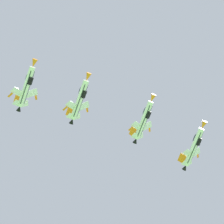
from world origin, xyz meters
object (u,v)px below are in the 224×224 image
at_px(fighter_jet_left_wing, 144,119).
at_px(fighter_jet_right_wing, 80,99).
at_px(fighter_jet_lead, 194,146).
at_px(fighter_jet_left_outer, 27,86).

xyz_separation_m(fighter_jet_left_wing, fighter_jet_right_wing, (-19.43, -4.42, -2.26)).
distance_m(fighter_jet_lead, fighter_jet_left_outer, 51.58).
xyz_separation_m(fighter_jet_left_wing, fighter_jet_left_outer, (-34.77, -6.70, -3.40)).
distance_m(fighter_jet_right_wing, fighter_jet_left_outer, 15.55).
relative_size(fighter_jet_lead, fighter_jet_left_outer, 1.00).
relative_size(fighter_jet_left_wing, fighter_jet_left_outer, 1.00).
bearing_deg(fighter_jet_left_outer, fighter_jet_left_wing, 177.67).
distance_m(fighter_jet_lead, fighter_jet_right_wing, 36.18).
relative_size(fighter_jet_lead, fighter_jet_left_wing, 1.00).
height_order(fighter_jet_lead, fighter_jet_left_wing, fighter_jet_left_wing).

